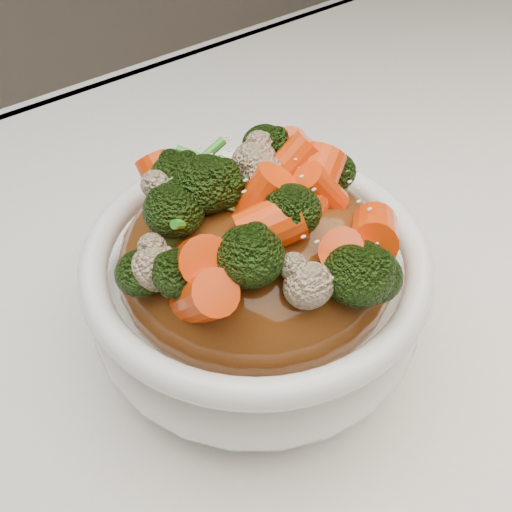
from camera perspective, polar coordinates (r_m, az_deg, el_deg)
tablecloth at (r=0.44m, az=6.24°, el=-8.01°), size 1.20×0.80×0.04m
bowl at (r=0.38m, az=0.00°, el=-3.34°), size 0.27×0.27×0.08m
sauce_base at (r=0.36m, az=0.00°, el=-0.33°), size 0.22×0.22×0.09m
carrots at (r=0.32m, az=0.00°, el=7.26°), size 0.22×0.22×0.05m
broccoli at (r=0.32m, az=0.00°, el=7.12°), size 0.22×0.22×0.04m
cauliflower at (r=0.32m, az=0.00°, el=6.85°), size 0.22×0.22×0.03m
scallions at (r=0.32m, az=0.00°, el=7.40°), size 0.16×0.16×0.02m
sesame_seeds at (r=0.32m, az=0.00°, el=7.40°), size 0.20×0.20×0.01m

